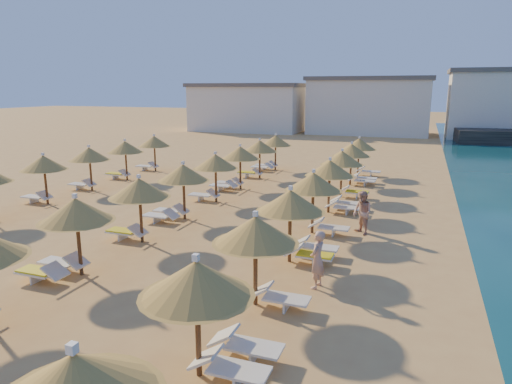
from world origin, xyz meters
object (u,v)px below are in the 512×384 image
at_px(parasol_row_east, 303,192).
at_px(parasol_row_west, 163,181).
at_px(beachgoer_b, 362,213).
at_px(beachgoer_a, 317,259).

bearing_deg(parasol_row_east, parasol_row_west, 180.00).
bearing_deg(beachgoer_b, beachgoer_a, -47.97).
distance_m(parasol_row_east, beachgoer_b, 3.21).
xyz_separation_m(parasol_row_east, beachgoer_b, (1.94, 2.26, -1.21)).
relative_size(parasol_row_east, beachgoer_a, 18.54).
bearing_deg(parasol_row_east, beachgoer_b, 49.40).
bearing_deg(beachgoer_b, parasol_row_east, -82.71).
height_order(parasol_row_east, beachgoer_a, parasol_row_east).
height_order(parasol_row_east, parasol_row_west, same).
relative_size(beachgoer_a, beachgoer_b, 0.99).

